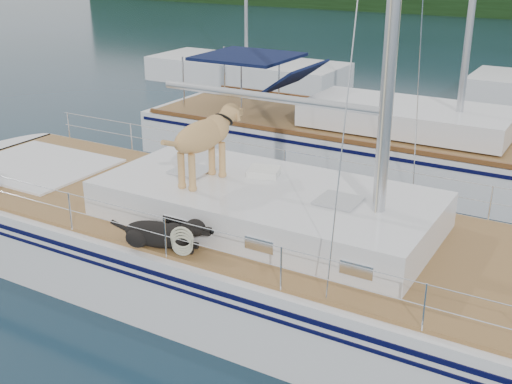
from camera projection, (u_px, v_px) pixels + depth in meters
The scene contains 4 objects.
ground at pixel (225, 278), 10.84m from camera, with size 120.00×120.00×0.00m, color black.
main_sailboat at pixel (228, 243), 10.55m from camera, with size 12.00×3.83×14.01m.
neighbor_sailboat at pixel (362, 143), 16.01m from camera, with size 11.00×3.50×13.30m.
bg_boat_west at pixel (247, 72), 25.70m from camera, with size 8.00×3.00×11.65m.
Camera 1 is at (5.29, -8.00, 5.30)m, focal length 45.00 mm.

